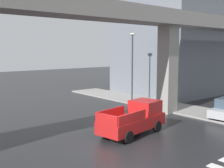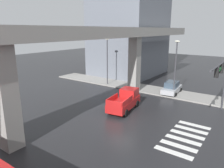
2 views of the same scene
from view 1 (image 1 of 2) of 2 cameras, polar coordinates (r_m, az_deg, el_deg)
The scene contains 5 objects.
ground_plane at distance 16.41m, azimuth 1.88°, elevation -12.75°, with size 120.00×120.00×0.00m, color #232326.
elevated_overpass at distance 18.78m, azimuth -6.54°, elevation 13.17°, with size 52.04×2.46×8.81m.
sidewalk_east at distance 25.89m, azimuth 17.51°, elevation -5.52°, with size 4.00×36.00×0.15m, color gray.
pickup_truck at distance 18.76m, azimuth 4.70°, elevation -7.08°, with size 5.33×2.65×2.08m.
street_lamp_mid_block at distance 29.08m, azimuth 4.15°, elevation 5.04°, with size 0.44×0.70×7.24m.
Camera 1 is at (-10.30, -11.50, 5.54)m, focal length 44.91 mm.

